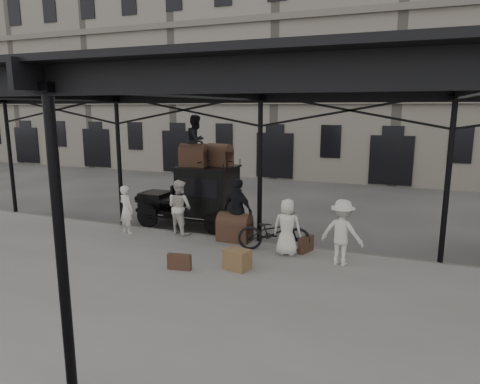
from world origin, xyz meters
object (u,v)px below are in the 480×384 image
object	(u,v)px
porter_official	(238,210)
taxi	(200,194)
bicycle	(274,232)
steamer_trunk_platform	(235,229)
steamer_trunk_roof_near	(193,157)
porter_left	(126,209)

from	to	relation	value
porter_official	taxi	bearing A→B (deg)	-10.92
taxi	bicycle	size ratio (longest dim) A/B	1.79
porter_official	bicycle	distance (m)	1.44
taxi	steamer_trunk_platform	size ratio (longest dim) A/B	3.68
steamer_trunk_roof_near	porter_official	bearing A→B (deg)	-36.42
porter_left	bicycle	distance (m)	4.89
taxi	steamer_trunk_platform	xyz separation A→B (m)	(1.89, -1.42, -0.69)
steamer_trunk_platform	bicycle	bearing A→B (deg)	-15.79
porter_official	steamer_trunk_roof_near	world-z (taller)	steamer_trunk_roof_near
taxi	porter_left	world-z (taller)	taxi
bicycle	steamer_trunk_roof_near	size ratio (longest dim) A/B	2.33
taxi	porter_official	distance (m)	2.40
steamer_trunk_platform	steamer_trunk_roof_near	bearing A→B (deg)	151.06
taxi	steamer_trunk_roof_near	xyz separation A→B (m)	(-0.08, -0.25, 1.30)
porter_official	steamer_trunk_roof_near	bearing A→B (deg)	-4.79
porter_left	taxi	bearing A→B (deg)	-110.16
porter_left	steamer_trunk_roof_near	size ratio (longest dim) A/B	1.79
porter_left	bicycle	bearing A→B (deg)	-159.28
steamer_trunk_platform	porter_official	bearing A→B (deg)	36.99
bicycle	steamer_trunk_platform	xyz separation A→B (m)	(-1.37, 0.43, -0.17)
bicycle	steamer_trunk_platform	world-z (taller)	bicycle
bicycle	taxi	bearing A→B (deg)	45.27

